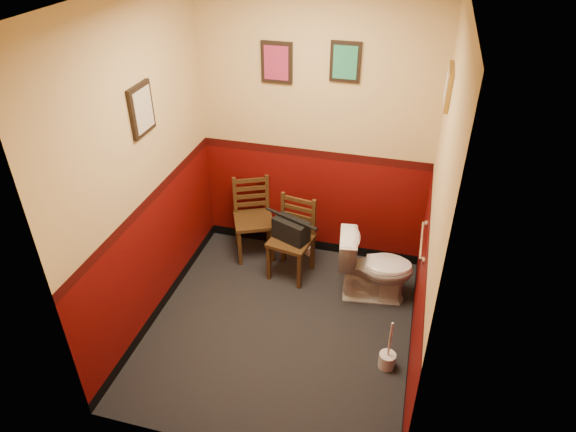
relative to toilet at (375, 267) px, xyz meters
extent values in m
cube|color=black|center=(-0.72, -0.62, -0.34)|extent=(2.20, 2.40, 0.00)
cube|color=#530806|center=(-0.72, 0.58, 1.01)|extent=(2.20, 0.00, 2.70)
cube|color=#530806|center=(-0.72, -1.82, 1.01)|extent=(2.20, 0.00, 2.70)
cube|color=#530806|center=(-1.82, -0.62, 1.01)|extent=(0.00, 2.40, 2.70)
cube|color=#530806|center=(0.38, -0.62, 1.01)|extent=(0.00, 2.40, 2.70)
cylinder|color=silver|center=(0.35, -0.37, 0.61)|extent=(0.03, 0.50, 0.03)
cylinder|color=silver|center=(0.37, -0.62, 0.61)|extent=(0.02, 0.06, 0.06)
cylinder|color=silver|center=(0.37, -0.12, 0.61)|extent=(0.02, 0.06, 0.06)
cube|color=black|center=(-1.07, 0.56, 1.61)|extent=(0.28, 0.03, 0.36)
cube|color=maroon|center=(-1.07, 0.54, 1.61)|extent=(0.22, 0.01, 0.30)
cube|color=black|center=(-0.47, 0.56, 1.66)|extent=(0.26, 0.03, 0.34)
cube|color=#267956|center=(-0.47, 0.54, 1.66)|extent=(0.20, 0.01, 0.28)
cube|color=black|center=(-1.80, -0.52, 1.51)|extent=(0.03, 0.30, 0.38)
cube|color=#BFAE96|center=(-1.79, -0.52, 1.51)|extent=(0.01, 0.24, 0.31)
cube|color=olive|center=(0.36, -0.02, 1.71)|extent=(0.03, 0.34, 0.28)
cube|color=#BFAE96|center=(0.35, -0.02, 1.71)|extent=(0.01, 0.28, 0.22)
imported|color=white|center=(0.00, 0.00, 0.00)|extent=(0.73, 0.47, 0.67)
cylinder|color=silver|center=(0.22, -0.82, -0.27)|extent=(0.13, 0.13, 0.13)
cylinder|color=silver|center=(0.22, -0.82, -0.05)|extent=(0.02, 0.02, 0.38)
cube|color=#4A2E16|center=(-1.27, 0.35, 0.07)|extent=(0.51, 0.51, 0.04)
cube|color=#4A2E16|center=(-1.35, 0.13, -0.13)|extent=(0.05, 0.05, 0.41)
cube|color=#4A2E16|center=(-1.49, 0.43, -0.13)|extent=(0.05, 0.05, 0.41)
cube|color=#4A2E16|center=(-1.05, 0.26, -0.13)|extent=(0.05, 0.05, 0.41)
cube|color=#4A2E16|center=(-1.19, 0.56, -0.13)|extent=(0.05, 0.05, 0.41)
cube|color=#4A2E16|center=(-1.49, 0.43, 0.28)|extent=(0.05, 0.04, 0.41)
cube|color=#4A2E16|center=(-1.19, 0.57, 0.28)|extent=(0.05, 0.04, 0.41)
cube|color=#4A2E16|center=(-1.34, 0.50, 0.17)|extent=(0.29, 0.15, 0.04)
cube|color=#4A2E16|center=(-1.34, 0.50, 0.26)|extent=(0.29, 0.15, 0.04)
cube|color=#4A2E16|center=(-1.34, 0.50, 0.35)|extent=(0.29, 0.15, 0.04)
cube|color=#4A2E16|center=(-1.34, 0.50, 0.44)|extent=(0.29, 0.15, 0.04)
cube|color=#4A2E16|center=(-0.82, 0.12, 0.07)|extent=(0.43, 0.43, 0.04)
cube|color=#4A2E16|center=(-1.01, -0.01, -0.13)|extent=(0.04, 0.04, 0.40)
cube|color=#4A2E16|center=(-0.95, 0.30, -0.13)|extent=(0.04, 0.04, 0.40)
cube|color=#4A2E16|center=(-0.69, -0.07, -0.13)|extent=(0.04, 0.04, 0.40)
cube|color=#4A2E16|center=(-0.63, 0.25, -0.13)|extent=(0.04, 0.04, 0.40)
cube|color=#4A2E16|center=(-0.95, 0.31, 0.27)|extent=(0.04, 0.04, 0.40)
cube|color=#4A2E16|center=(-0.63, 0.25, 0.27)|extent=(0.04, 0.04, 0.40)
cube|color=#4A2E16|center=(-0.79, 0.28, 0.16)|extent=(0.30, 0.08, 0.04)
cube|color=#4A2E16|center=(-0.79, 0.28, 0.24)|extent=(0.30, 0.08, 0.04)
cube|color=#4A2E16|center=(-0.79, 0.28, 0.33)|extent=(0.30, 0.08, 0.04)
cube|color=#4A2E16|center=(-0.79, 0.28, 0.42)|extent=(0.30, 0.08, 0.04)
cube|color=black|center=(-0.82, 0.12, 0.19)|extent=(0.37, 0.28, 0.21)
cylinder|color=black|center=(-0.82, 0.12, 0.32)|extent=(0.28, 0.14, 0.03)
cylinder|color=silver|center=(-0.83, 0.48, -0.29)|extent=(0.10, 0.10, 0.09)
cylinder|color=silver|center=(-0.71, 0.48, -0.29)|extent=(0.10, 0.10, 0.09)
cylinder|color=silver|center=(-0.77, 0.47, -0.19)|extent=(0.10, 0.10, 0.09)
camera|label=1|loc=(0.18, -3.73, 2.91)|focal=32.00mm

